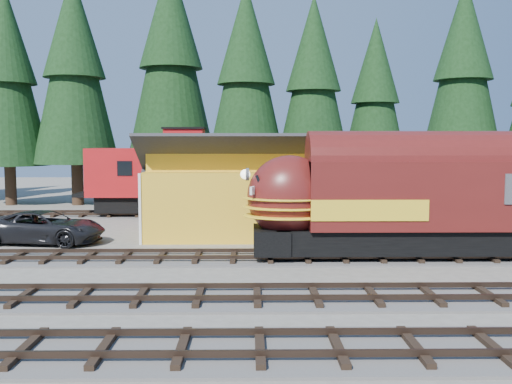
{
  "coord_description": "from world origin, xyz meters",
  "views": [
    {
      "loc": [
        -0.85,
        -19.32,
        4.86
      ],
      "look_at": [
        -0.56,
        4.0,
        2.82
      ],
      "focal_mm": 40.0,
      "sensor_mm": 36.0,
      "label": 1
    }
  ],
  "objects_px": {
    "depot": "(265,178)",
    "pickup_truck_a": "(45,227)",
    "locomotive": "(415,203)",
    "caboose": "(170,176)"
  },
  "relations": [
    {
      "from": "depot",
      "to": "pickup_truck_a",
      "type": "distance_m",
      "value": 11.18
    },
    {
      "from": "depot",
      "to": "locomotive",
      "type": "distance_m",
      "value": 8.87
    },
    {
      "from": "locomotive",
      "to": "pickup_truck_a",
      "type": "xyz_separation_m",
      "value": [
        -16.66,
        3.92,
        -1.58
      ]
    },
    {
      "from": "locomotive",
      "to": "pickup_truck_a",
      "type": "bearing_deg",
      "value": 166.77
    },
    {
      "from": "pickup_truck_a",
      "to": "depot",
      "type": "bearing_deg",
      "value": -67.32
    },
    {
      "from": "depot",
      "to": "caboose",
      "type": "xyz_separation_m",
      "value": [
        -6.01,
        7.5,
        -0.31
      ]
    },
    {
      "from": "caboose",
      "to": "pickup_truck_a",
      "type": "xyz_separation_m",
      "value": [
        -4.65,
        -10.08,
        -1.87
      ]
    },
    {
      "from": "caboose",
      "to": "locomotive",
      "type": "bearing_deg",
      "value": -49.38
    },
    {
      "from": "locomotive",
      "to": "pickup_truck_a",
      "type": "relative_size",
      "value": 2.59
    },
    {
      "from": "locomotive",
      "to": "caboose",
      "type": "bearing_deg",
      "value": 130.62
    }
  ]
}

